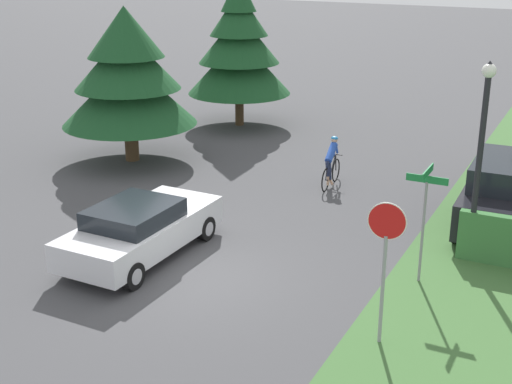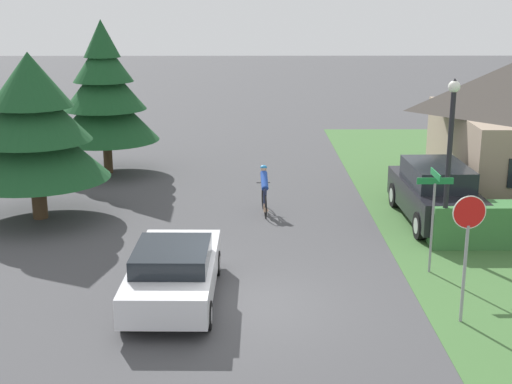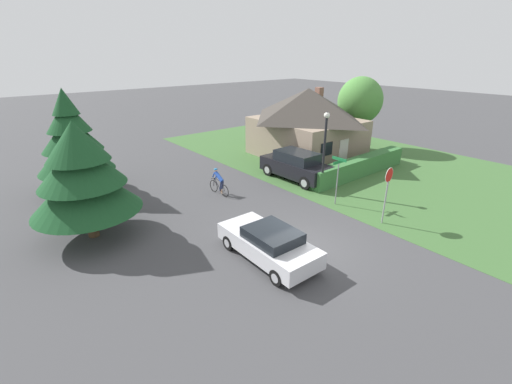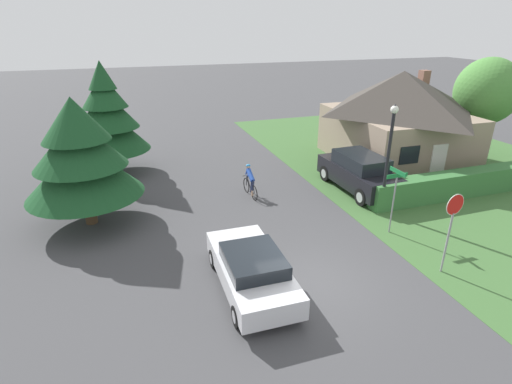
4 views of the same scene
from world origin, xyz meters
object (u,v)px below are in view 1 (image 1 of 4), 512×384
street_lamp (481,142)px  street_name_sign (425,204)px  conifer_tall_near (127,75)px  cyclist (331,163)px  sedan_left_lane (140,229)px  parked_suv_right (506,193)px  stop_sign (385,246)px  conifer_tall_far (239,48)px

street_lamp → street_name_sign: street_lamp is taller
conifer_tall_near → cyclist: bearing=4.0°
sedan_left_lane → cyclist: 7.19m
parked_suv_right → sedan_left_lane: bearing=126.8°
parked_suv_right → stop_sign: 7.20m
cyclist → conifer_tall_near: conifer_tall_near is taller
conifer_tall_far → stop_sign: bearing=-53.1°
cyclist → conifer_tall_far: conifer_tall_far is taller
cyclist → conifer_tall_far: 8.52m
cyclist → conifer_tall_near: 7.43m
street_lamp → conifer_tall_far: bearing=140.5°
cyclist → stop_sign: (4.07, -8.02, 1.25)m
parked_suv_right → conifer_tall_near: size_ratio=0.94×
cyclist → stop_sign: size_ratio=0.63×
street_name_sign → conifer_tall_near: 12.15m
street_lamp → conifer_tall_far: size_ratio=0.79×
cyclist → conifer_tall_far: size_ratio=0.30×
street_lamp → street_name_sign: (-0.77, -1.66, -1.07)m
cyclist → conifer_tall_near: (-7.07, -0.49, 2.21)m
stop_sign → conifer_tall_near: size_ratio=0.54×
stop_sign → street_name_sign: bearing=-94.8°
cyclist → conifer_tall_near: bearing=90.7°
stop_sign → conifer_tall_far: conifer_tall_far is taller
stop_sign → street_lamp: bearing=-104.4°
sedan_left_lane → street_name_sign: size_ratio=1.70×
street_name_sign → conifer_tall_far: (-10.16, 10.66, 1.27)m
street_name_sign → conifer_tall_far: bearing=133.6°
cyclist → street_name_sign: street_name_sign is taller
cyclist → conifer_tall_far: (-6.07, 5.49, 2.36)m
cyclist → parked_suv_right: bearing=-104.1°
sedan_left_lane → conifer_tall_near: size_ratio=0.87×
parked_suv_right → stop_sign: stop_sign is taller
street_name_sign → stop_sign: bearing=-90.3°
cyclist → street_name_sign: 6.68m
conifer_tall_far → conifer_tall_near: bearing=-99.5°
conifer_tall_near → street_lamp: bearing=-14.2°
cyclist → stop_sign: 9.08m
cyclist → parked_suv_right: size_ratio=0.36×
sedan_left_lane → parked_suv_right: size_ratio=0.92×
sedan_left_lane → conifer_tall_near: conifer_tall_near is taller
sedan_left_lane → stop_sign: bearing=-99.6°
sedan_left_lane → street_lamp: size_ratio=0.95×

